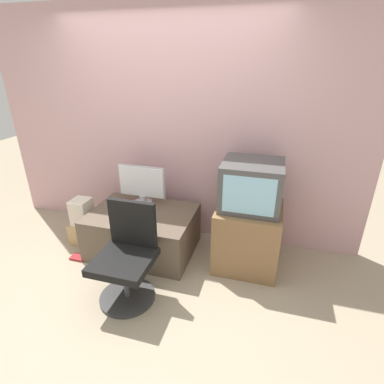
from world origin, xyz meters
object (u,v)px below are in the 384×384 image
Objects in this scene: cardboard_box_lower at (85,232)px; book at (79,257)px; keyboard at (127,218)px; main_monitor at (142,185)px; crt_tv at (252,185)px; mouse at (145,221)px; office_chair at (127,259)px.

cardboard_box_lower is 0.36m from book.
keyboard is at bearing -11.45° from cardboard_box_lower.
book is at bearing -160.58° from keyboard.
main_monitor is at bearing 21.12° from cardboard_box_lower.
crt_tv is (1.24, -0.13, 0.19)m from main_monitor.
mouse reaches higher than keyboard.
crt_tv is 1.36m from office_chair.
crt_tv is at bearing -5.80° from main_monitor.
office_chair reaches higher than cardboard_box_lower.
book is at bearing -70.17° from cardboard_box_lower.
main_monitor is 0.97× the size of crt_tv.
keyboard is 0.49× the size of crt_tv.
keyboard is at bearing 176.69° from mouse.
keyboard is at bearing 116.15° from office_chair.
mouse is 0.10× the size of crt_tv.
keyboard is 1.63× the size of book.
office_chair is (0.26, -0.53, -0.10)m from keyboard.
book is (-0.80, 0.34, -0.39)m from office_chair.
crt_tv is 2.05m from book.
mouse is at bearing 13.36° from book.
mouse is (0.21, -0.40, -0.22)m from main_monitor.
mouse reaches higher than cardboard_box_lower.
book is (0.12, -0.33, -0.11)m from cardboard_box_lower.
office_chair is 1.17m from cardboard_box_lower.
cardboard_box_lower is (-0.67, -0.26, -0.60)m from main_monitor.
main_monitor reaches higher than keyboard.
cardboard_box_lower is 1.73× the size of book.
main_monitor is at bearing 46.73° from book.
crt_tv reaches higher than main_monitor.
crt_tv is at bearing 14.35° from book.
mouse is at bearing 95.25° from office_chair.
main_monitor is 3.23× the size of book.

